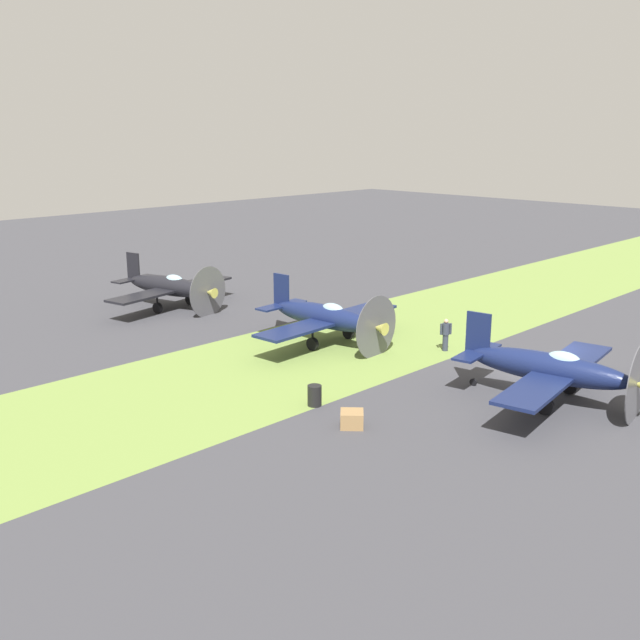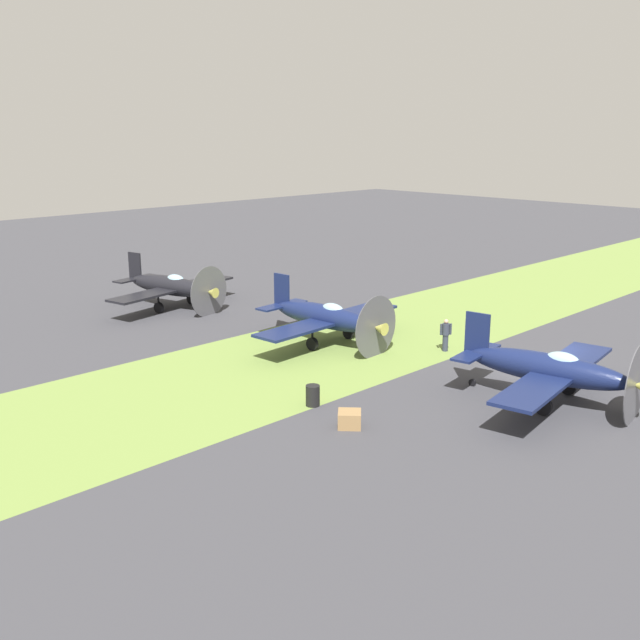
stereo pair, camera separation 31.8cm
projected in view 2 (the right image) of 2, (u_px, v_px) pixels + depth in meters
ground_plane at (546, 377)px, 34.87m from camera, size 160.00×160.00×0.00m
grass_verge at (379, 335)px, 42.00m from camera, size 120.00×11.00×0.01m
airplane_lead at (550, 369)px, 31.26m from camera, size 10.22×8.13×3.62m
airplane_wingman at (326, 317)px, 40.02m from camera, size 10.04×7.94×3.58m
airplane_trail at (171, 286)px, 48.03m from camera, size 9.92×7.91×3.51m
ground_crew_chief at (446, 334)px, 38.75m from camera, size 0.52×0.42×1.73m
fuel_drum at (313, 396)px, 31.17m from camera, size 0.60×0.60×0.90m
supply_crate at (349, 419)px, 28.98m from camera, size 1.27×1.27×0.64m
runway_marker_cone at (315, 392)px, 32.23m from camera, size 0.36×0.36×0.44m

